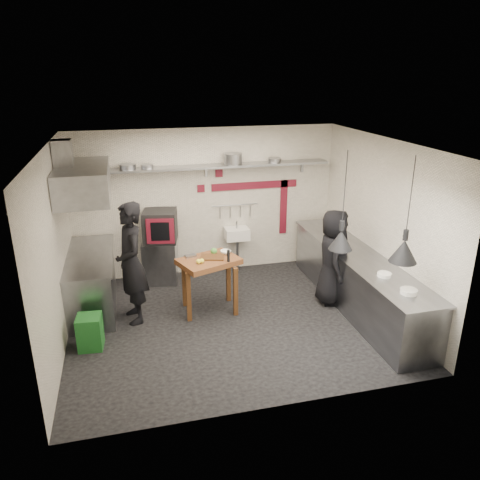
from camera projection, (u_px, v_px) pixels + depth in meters
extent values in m
plane|color=black|center=(232.00, 321.00, 7.47)|extent=(5.00, 5.00, 0.00)
plane|color=beige|center=(231.00, 144.00, 6.51)|extent=(5.00, 5.00, 0.00)
cube|color=white|center=(206.00, 202.00, 8.91)|extent=(5.00, 0.04, 2.80)
cube|color=white|center=(275.00, 302.00, 5.08)|extent=(5.00, 0.04, 2.80)
cube|color=white|center=(54.00, 254.00, 6.42)|extent=(0.04, 4.20, 2.80)
cube|color=white|center=(382.00, 226.00, 7.57)|extent=(0.04, 4.20, 2.80)
cube|color=maroon|center=(255.00, 185.00, 9.01)|extent=(1.70, 0.02, 0.14)
cube|color=maroon|center=(283.00, 207.00, 9.31)|extent=(0.14, 0.02, 1.10)
cube|color=maroon|center=(219.00, 173.00, 8.76)|extent=(0.14, 0.02, 0.14)
cube|color=maroon|center=(201.00, 188.00, 8.77)|extent=(0.14, 0.02, 0.14)
cube|color=slate|center=(207.00, 167.00, 8.50)|extent=(4.60, 0.34, 0.04)
cube|color=slate|center=(100.00, 176.00, 8.23)|extent=(0.04, 0.06, 0.24)
cube|color=slate|center=(206.00, 170.00, 8.67)|extent=(0.04, 0.06, 0.24)
cube|color=slate|center=(302.00, 166.00, 9.10)|extent=(0.04, 0.06, 0.24)
cylinder|color=slate|center=(128.00, 167.00, 8.15)|extent=(0.33, 0.33, 0.09)
cylinder|color=slate|center=(147.00, 166.00, 8.23)|extent=(0.25, 0.25, 0.07)
cylinder|color=slate|center=(233.00, 159.00, 8.57)|extent=(0.39, 0.39, 0.20)
cylinder|color=slate|center=(275.00, 160.00, 8.77)|extent=(0.32, 0.32, 0.08)
cube|color=slate|center=(161.00, 261.00, 8.77)|extent=(0.71, 0.67, 0.80)
cube|color=black|center=(160.00, 226.00, 8.54)|extent=(0.68, 0.65, 0.58)
cube|color=maroon|center=(160.00, 231.00, 8.26)|extent=(0.49, 0.12, 0.46)
cube|color=black|center=(160.00, 232.00, 8.25)|extent=(0.32, 0.08, 0.34)
cube|color=white|center=(237.00, 234.00, 9.08)|extent=(0.46, 0.34, 0.22)
cylinder|color=slate|center=(237.00, 225.00, 9.02)|extent=(0.03, 0.03, 0.14)
cylinder|color=slate|center=(237.00, 255.00, 9.20)|extent=(0.06, 0.06, 0.66)
cylinder|color=slate|center=(235.00, 205.00, 9.02)|extent=(0.90, 0.02, 0.02)
cube|color=slate|center=(357.00, 281.00, 7.81)|extent=(0.70, 3.80, 0.90)
cube|color=slate|center=(359.00, 256.00, 7.65)|extent=(0.76, 3.90, 0.03)
cylinder|color=white|center=(409.00, 291.00, 6.30)|extent=(0.25, 0.25, 0.07)
cylinder|color=white|center=(384.00, 275.00, 6.84)|extent=(0.22, 0.22, 0.05)
cube|color=slate|center=(92.00, 282.00, 7.79)|extent=(0.70, 1.90, 0.90)
cube|color=slate|center=(89.00, 256.00, 7.63)|extent=(0.76, 2.00, 0.03)
cube|color=slate|center=(83.00, 182.00, 7.21)|extent=(0.78, 1.60, 0.50)
cube|color=slate|center=(63.00, 157.00, 7.02)|extent=(0.28, 0.28, 0.50)
cube|color=#17541D|center=(90.00, 332.00, 6.68)|extent=(0.37, 0.37, 0.50)
cube|color=#4F2E16|center=(212.00, 257.00, 7.54)|extent=(0.43, 0.35, 0.02)
cylinder|color=black|center=(228.00, 256.00, 7.36)|extent=(0.05, 0.05, 0.20)
sphere|color=#F4ED3E|center=(199.00, 261.00, 7.30)|extent=(0.08, 0.08, 0.08)
sphere|color=#F4ED3E|center=(202.00, 261.00, 7.33)|extent=(0.09, 0.09, 0.07)
sphere|color=#499237|center=(214.00, 251.00, 7.69)|extent=(0.12, 0.12, 0.11)
cube|color=slate|center=(191.00, 256.00, 7.59)|extent=(0.20, 0.15, 0.03)
imported|color=white|center=(226.00, 252.00, 7.71)|extent=(0.20, 0.20, 0.06)
imported|color=black|center=(131.00, 263.00, 7.20)|extent=(0.60, 0.78, 1.94)
imported|color=black|center=(333.00, 257.00, 7.83)|extent=(0.74, 0.92, 1.64)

